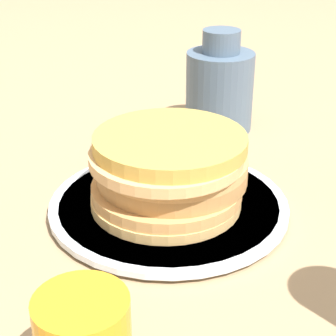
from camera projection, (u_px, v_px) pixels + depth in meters
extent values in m
plane|color=#9E7F5B|center=(177.00, 204.00, 0.65)|extent=(4.00, 4.00, 0.00)
cylinder|color=silver|center=(168.00, 206.00, 0.64)|extent=(0.25, 0.25, 0.01)
cylinder|color=silver|center=(168.00, 204.00, 0.64)|extent=(0.27, 0.27, 0.01)
cylinder|color=#E3B368|center=(167.00, 199.00, 0.63)|extent=(0.17, 0.17, 0.01)
cylinder|color=tan|center=(167.00, 189.00, 0.62)|extent=(0.17, 0.17, 0.01)
cylinder|color=#AF7E48|center=(171.00, 172.00, 0.62)|extent=(0.17, 0.17, 0.02)
cylinder|color=tan|center=(174.00, 162.00, 0.62)|extent=(0.17, 0.17, 0.01)
cylinder|color=tan|center=(165.00, 156.00, 0.60)|extent=(0.17, 0.17, 0.01)
cylinder|color=gold|center=(173.00, 143.00, 0.60)|extent=(0.17, 0.17, 0.02)
cylinder|color=#4C6075|center=(219.00, 91.00, 0.83)|extent=(0.10, 0.10, 0.12)
cylinder|color=#4C6075|center=(221.00, 41.00, 0.80)|extent=(0.05, 0.05, 0.03)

